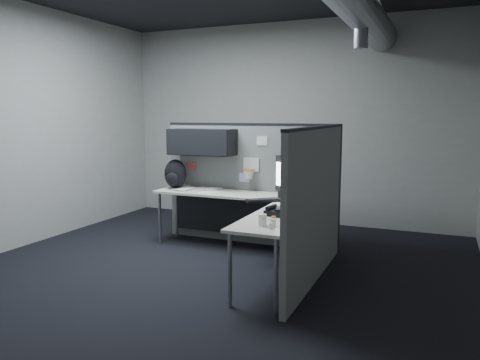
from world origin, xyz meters
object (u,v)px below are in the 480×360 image
at_px(keyboard, 263,200).
at_px(backpack, 175,174).
at_px(desk, 249,208).
at_px(phone, 276,212).
at_px(monitor, 301,177).

bearing_deg(keyboard, backpack, 167.18).
distance_m(desk, backpack, 1.30).
distance_m(keyboard, backpack, 1.54).
bearing_deg(desk, keyboard, -31.77).
height_order(phone, backpack, backpack).
bearing_deg(monitor, phone, -96.93).
bearing_deg(keyboard, phone, -54.78).
bearing_deg(phone, desk, 147.21).
height_order(desk, monitor, monitor).
xyz_separation_m(monitor, phone, (0.02, -1.01, -0.23)).
height_order(monitor, keyboard, monitor).
bearing_deg(desk, monitor, 21.08).
bearing_deg(backpack, keyboard, -10.17).
xyz_separation_m(monitor, keyboard, (-0.36, -0.37, -0.25)).
relative_size(phone, backpack, 0.58).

